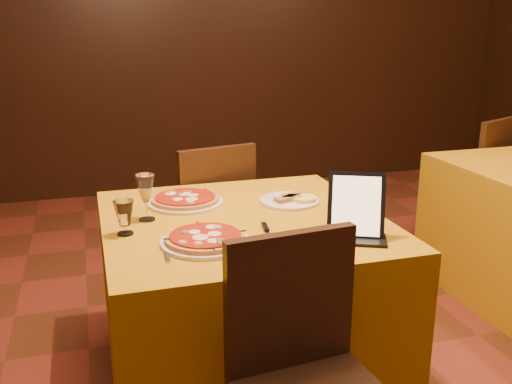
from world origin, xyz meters
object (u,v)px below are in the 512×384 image
object	(u,v)px
chair_side_far	(466,181)
tablet	(356,205)
water_glass	(124,218)
main_table	(243,302)
pizza_near	(205,240)
pizza_far	(185,201)
wine_glass	(146,197)
chair_main_far	(204,223)

from	to	relation	value
chair_side_far	tablet	size ratio (longest dim) A/B	3.73
water_glass	main_table	bearing A→B (deg)	6.66
pizza_near	pizza_far	world-z (taller)	same
main_table	pizza_far	world-z (taller)	pizza_far
main_table	wine_glass	distance (m)	0.60
chair_main_far	tablet	bearing A→B (deg)	94.10
chair_main_far	wine_glass	size ratio (longest dim) A/B	4.79
pizza_far	tablet	world-z (taller)	tablet
chair_side_far	wine_glass	xyz separation A→B (m)	(-2.28, -1.04, 0.39)
wine_glass	chair_main_far	bearing A→B (deg)	62.97
tablet	water_glass	bearing A→B (deg)	-173.08
pizza_near	pizza_far	size ratio (longest dim) A/B	0.98
wine_glass	water_glass	xyz separation A→B (m)	(-0.09, -0.14, -0.03)
pizza_far	water_glass	size ratio (longest dim) A/B	2.49
main_table	pizza_near	distance (m)	0.50
chair_main_far	chair_side_far	distance (m)	1.94
main_table	wine_glass	xyz separation A→B (m)	(-0.37, 0.08, 0.47)
chair_main_far	chair_side_far	size ratio (longest dim) A/B	1.00
pizza_near	water_glass	world-z (taller)	water_glass
pizza_near	tablet	size ratio (longest dim) A/B	1.31
pizza_near	main_table	bearing A→B (deg)	49.27
chair_main_far	pizza_near	xyz separation A→B (m)	(-0.20, -1.04, 0.31)
water_glass	chair_side_far	bearing A→B (deg)	26.39
chair_main_far	water_glass	xyz separation A→B (m)	(-0.47, -0.86, 0.36)
pizza_far	water_glass	world-z (taller)	water_glass
chair_side_far	tablet	distance (m)	2.17
pizza_near	wine_glass	bearing A→B (deg)	118.12
water_glass	pizza_far	bearing A→B (deg)	47.63
chair_main_far	pizza_far	size ratio (longest dim) A/B	2.81
main_table	pizza_near	xyz separation A→B (m)	(-0.20, -0.23, 0.39)
pizza_near	water_glass	xyz separation A→B (m)	(-0.26, 0.18, 0.05)
water_glass	pizza_near	bearing A→B (deg)	-34.12
main_table	chair_main_far	size ratio (longest dim) A/B	1.21
pizza_far	water_glass	bearing A→B (deg)	-132.37
chair_main_far	chair_side_far	bearing A→B (deg)	176.74
chair_side_far	tablet	world-z (taller)	tablet
water_glass	chair_main_far	bearing A→B (deg)	61.71
pizza_near	water_glass	distance (m)	0.32
chair_main_far	pizza_far	xyz separation A→B (m)	(-0.19, -0.56, 0.31)
pizza_far	pizza_near	bearing A→B (deg)	-91.44
main_table	water_glass	size ratio (longest dim) A/B	8.46
chair_side_far	pizza_near	bearing A→B (deg)	8.73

